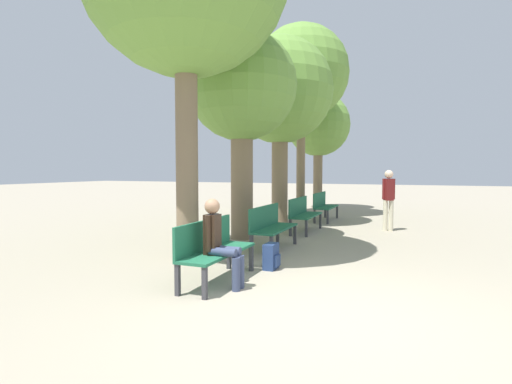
% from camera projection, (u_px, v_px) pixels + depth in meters
% --- Properties ---
extents(ground_plane, '(80.00, 80.00, 0.00)m').
position_uv_depth(ground_plane, '(322.00, 316.00, 4.51)').
color(ground_plane, gray).
extents(bench_row_0, '(0.49, 1.62, 0.90)m').
position_uv_depth(bench_row_0, '(212.00, 246.00, 5.85)').
color(bench_row_0, '#1E6042').
rests_on(bench_row_0, ground_plane).
extents(bench_row_1, '(0.49, 1.62, 0.90)m').
position_uv_depth(bench_row_1, '(270.00, 224.00, 8.17)').
color(bench_row_1, '#1E6042').
rests_on(bench_row_1, ground_plane).
extents(bench_row_2, '(0.49, 1.62, 0.90)m').
position_uv_depth(bench_row_2, '(303.00, 212.00, 10.49)').
color(bench_row_2, '#1E6042').
rests_on(bench_row_2, ground_plane).
extents(bench_row_3, '(0.49, 1.62, 0.90)m').
position_uv_depth(bench_row_3, '(323.00, 204.00, 12.81)').
color(bench_row_3, '#1E6042').
rests_on(bench_row_3, ground_plane).
extents(tree_row_1, '(2.59, 2.59, 4.90)m').
position_uv_depth(tree_row_1, '(242.00, 89.00, 9.31)').
color(tree_row_1, '#7A664C').
rests_on(tree_row_1, ground_plane).
extents(tree_row_2, '(3.16, 3.16, 5.58)m').
position_uv_depth(tree_row_2, '(280.00, 92.00, 11.88)').
color(tree_row_2, '#7A664C').
rests_on(tree_row_2, ground_plane).
extents(tree_row_3, '(3.33, 3.33, 6.70)m').
position_uv_depth(tree_row_3, '(301.00, 73.00, 13.98)').
color(tree_row_3, '#7A664C').
rests_on(tree_row_3, ground_plane).
extents(tree_row_4, '(2.63, 2.63, 4.82)m').
position_uv_depth(tree_row_4, '(318.00, 125.00, 16.53)').
color(tree_row_4, '#7A664C').
rests_on(tree_row_4, ground_plane).
extents(person_seated, '(0.56, 0.32, 1.24)m').
position_uv_depth(person_seated, '(220.00, 240.00, 5.55)').
color(person_seated, '#384260').
rests_on(person_seated, ground_plane).
extents(backpack, '(0.22, 0.32, 0.43)m').
position_uv_depth(backpack, '(271.00, 257.00, 6.59)').
color(backpack, navy).
rests_on(backpack, ground_plane).
extents(pedestrian_near, '(0.33, 0.29, 1.63)m').
position_uv_depth(pedestrian_near, '(389.00, 196.00, 10.65)').
color(pedestrian_near, beige).
rests_on(pedestrian_near, ground_plane).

